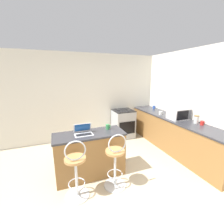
# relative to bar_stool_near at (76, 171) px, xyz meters

# --- Properties ---
(ground_plane) EXTENTS (20.00, 20.00, 0.00)m
(ground_plane) POSITION_rel_bar_stool_near_xyz_m (0.77, -0.30, -0.50)
(ground_plane) COLOR #BCAD8E
(wall_back) EXTENTS (12.00, 0.06, 2.60)m
(wall_back) POSITION_rel_bar_stool_near_xyz_m (0.77, 2.36, 0.80)
(wall_back) COLOR silver
(wall_back) RESTS_ON ground_plane
(breakfast_bar) EXTENTS (1.36, 0.54, 0.89)m
(breakfast_bar) POSITION_rel_bar_stool_near_xyz_m (0.34, 0.50, -0.05)
(breakfast_bar) COLOR olive
(breakfast_bar) RESTS_ON ground_plane
(counter_right) EXTENTS (0.62, 3.15, 0.89)m
(counter_right) POSITION_rel_bar_stool_near_xyz_m (2.64, 0.77, -0.05)
(counter_right) COLOR olive
(counter_right) RESTS_ON ground_plane
(bar_stool_near) EXTENTS (0.40, 0.40, 1.04)m
(bar_stool_near) POSITION_rel_bar_stool_near_xyz_m (0.00, 0.00, 0.00)
(bar_stool_near) COLOR silver
(bar_stool_near) RESTS_ON ground_plane
(bar_stool_far) EXTENTS (0.40, 0.40, 1.04)m
(bar_stool_far) POSITION_rel_bar_stool_near_xyz_m (0.68, 0.00, 0.00)
(bar_stool_far) COLOR silver
(bar_stool_far) RESTS_ON ground_plane
(laptop) EXTENTS (0.34, 0.26, 0.20)m
(laptop) POSITION_rel_bar_stool_near_xyz_m (0.23, 0.51, 0.45)
(laptop) COLOR silver
(laptop) RESTS_ON breakfast_bar
(microwave) EXTENTS (0.49, 0.36, 0.28)m
(microwave) POSITION_rel_bar_stool_near_xyz_m (2.67, 0.65, 0.53)
(microwave) COLOR silver
(microwave) RESTS_ON counter_right
(stove_range) EXTENTS (0.62, 0.61, 0.90)m
(stove_range) POSITION_rel_bar_stool_near_xyz_m (1.77, 2.01, -0.05)
(stove_range) COLOR #9EA3A8
(stove_range) RESTS_ON ground_plane
(mug_white) EXTENTS (0.11, 0.09, 0.09)m
(mug_white) POSITION_rel_bar_stool_near_xyz_m (2.53, 1.17, 0.44)
(mug_white) COLOR white
(mug_white) RESTS_ON counter_right
(mug_blue) EXTENTS (0.09, 0.07, 0.10)m
(mug_blue) POSITION_rel_bar_stool_near_xyz_m (2.79, 1.83, 0.45)
(mug_blue) COLOR #2D51AD
(mug_blue) RESTS_ON counter_right
(mug_green) EXTENTS (0.09, 0.07, 0.10)m
(mug_green) POSITION_rel_bar_stool_near_xyz_m (0.75, 0.59, 0.45)
(mug_green) COLOR #338447
(mug_green) RESTS_ON breakfast_bar
(mug_red) EXTENTS (0.09, 0.08, 0.10)m
(mug_red) POSITION_rel_bar_stool_near_xyz_m (2.80, 0.09, 0.44)
(mug_red) COLOR red
(mug_red) RESTS_ON counter_right
(storage_jar) EXTENTS (0.11, 0.11, 0.19)m
(storage_jar) POSITION_rel_bar_stool_near_xyz_m (2.78, 0.23, 0.49)
(storage_jar) COLOR silver
(storage_jar) RESTS_ON counter_right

